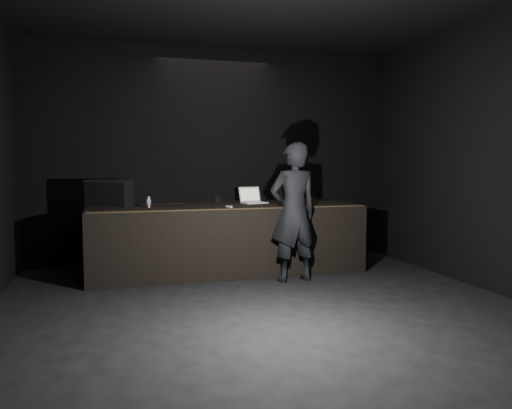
{
  "coord_description": "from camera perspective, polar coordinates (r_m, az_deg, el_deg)",
  "views": [
    {
      "loc": [
        -1.58,
        -4.66,
        1.66
      ],
      "look_at": [
        0.38,
        2.3,
        1.03
      ],
      "focal_mm": 35.0,
      "sensor_mm": 36.0,
      "label": 1
    }
  ],
  "objects": [
    {
      "name": "ground",
      "position": [
        5.19,
        2.91,
        -13.7
      ],
      "size": [
        7.0,
        7.0,
        0.0
      ],
      "primitive_type": "plane",
      "color": "black",
      "rests_on": "ground"
    },
    {
      "name": "room_walls",
      "position": [
        4.93,
        3.01,
        9.16
      ],
      "size": [
        6.1,
        7.1,
        3.52
      ],
      "color": "black",
      "rests_on": "ground"
    },
    {
      "name": "stage_riser",
      "position": [
        7.64,
        -3.64,
        -3.77
      ],
      "size": [
        4.0,
        1.5,
        1.0
      ],
      "primitive_type": "cube",
      "color": "black",
      "rests_on": "ground"
    },
    {
      "name": "riser_lip",
      "position": [
        6.89,
        -2.42,
        -0.48
      ],
      "size": [
        3.92,
        0.1,
        0.01
      ],
      "primitive_type": "cube",
      "color": "brown",
      "rests_on": "stage_riser"
    },
    {
      "name": "stage_monitor",
      "position": [
        7.44,
        -16.43,
        1.21
      ],
      "size": [
        0.7,
        0.59,
        0.4
      ],
      "rotation": [
        0.0,
        0.0,
        -0.31
      ],
      "color": "black",
      "rests_on": "stage_riser"
    },
    {
      "name": "cable",
      "position": [
        7.69,
        -11.62,
        0.01
      ],
      "size": [
        0.92,
        0.02,
        0.02
      ],
      "primitive_type": "cylinder",
      "rotation": [
        0.0,
        1.57,
        -0.01
      ],
      "color": "black",
      "rests_on": "stage_riser"
    },
    {
      "name": "laptop",
      "position": [
        7.89,
        -0.43,
        0.65
      ],
      "size": [
        0.43,
        0.4,
        0.25
      ],
      "rotation": [
        0.0,
        0.0,
        0.24
      ],
      "color": "silver",
      "rests_on": "stage_riser"
    },
    {
      "name": "beer_can",
      "position": [
        7.31,
        -12.18,
        0.29
      ],
      "size": [
        0.07,
        0.07,
        0.16
      ],
      "color": "silver",
      "rests_on": "stage_riser"
    },
    {
      "name": "plastic_cup",
      "position": [
        7.96,
        -4.43,
        0.59
      ],
      "size": [
        0.09,
        0.09,
        0.11
      ],
      "primitive_type": "cylinder",
      "color": "white",
      "rests_on": "stage_riser"
    },
    {
      "name": "wii_remote",
      "position": [
        7.15,
        -3.11,
        -0.24
      ],
      "size": [
        0.07,
        0.14,
        0.02
      ],
      "primitive_type": "cube",
      "rotation": [
        0.0,
        0.0,
        0.34
      ],
      "color": "white",
      "rests_on": "stage_riser"
    },
    {
      "name": "person",
      "position": [
        6.89,
        4.34,
        -0.88
      ],
      "size": [
        0.74,
        0.53,
        1.92
      ],
      "primitive_type": "imported",
      "rotation": [
        0.0,
        0.0,
        3.24
      ],
      "color": "black",
      "rests_on": "ground"
    }
  ]
}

